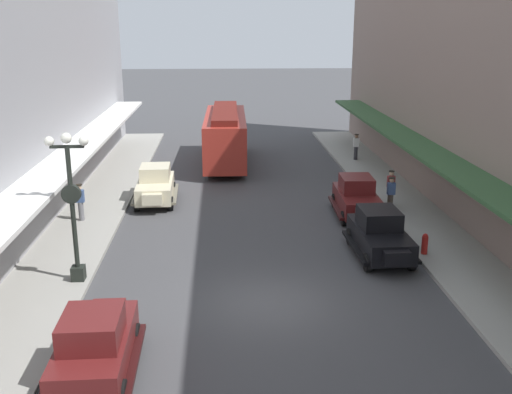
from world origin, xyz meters
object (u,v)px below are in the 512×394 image
object	(u,v)px
lamp_post_with_clock	(72,201)
pedestrian_0	(391,194)
parked_car_3	(380,233)
pedestrian_1	(80,202)
parked_car_0	(357,196)
streetcar	(225,134)
pedestrian_2	(356,147)
fire_hydrant	(425,244)
parked_car_1	(95,343)
pedestrian_3	(391,187)
parked_car_2	(155,184)

from	to	relation	value
lamp_post_with_clock	pedestrian_0	world-z (taller)	lamp_post_with_clock
parked_car_3	pedestrian_1	bearing A→B (deg)	159.37
parked_car_0	pedestrian_0	xyz separation A→B (m)	(1.61, 0.04, 0.07)
streetcar	pedestrian_2	xyz separation A→B (m)	(8.40, 0.02, -0.89)
parked_car_0	streetcar	size ratio (longest dim) A/B	0.45
lamp_post_with_clock	fire_hydrant	distance (m)	13.09
pedestrian_1	fire_hydrant	bearing A→B (deg)	-19.07
parked_car_1	pedestrian_1	distance (m)	12.65
parked_car_3	pedestrian_3	xyz separation A→B (m)	(2.18, 6.31, 0.07)
parked_car_2	pedestrian_1	size ratio (longest dim) A/B	2.57
parked_car_1	fire_hydrant	xyz separation A→B (m)	(11.01, 7.41, -0.38)
parked_car_3	streetcar	size ratio (longest dim) A/B	0.44
pedestrian_2	parked_car_3	bearing A→B (deg)	-99.32
streetcar	lamp_post_with_clock	xyz separation A→B (m)	(-5.26, -17.92, 1.08)
parked_car_3	pedestrian_2	bearing A→B (deg)	80.68
pedestrian_2	pedestrian_1	bearing A→B (deg)	-142.78
pedestrian_0	parked_car_1	bearing A→B (deg)	-131.28
parked_car_1	fire_hydrant	world-z (taller)	parked_car_1
parked_car_0	streetcar	world-z (taller)	streetcar
fire_hydrant	pedestrian_3	xyz separation A→B (m)	(0.46, 6.52, 0.45)
fire_hydrant	streetcar	bearing A→B (deg)	114.75
parked_car_3	fire_hydrant	world-z (taller)	parked_car_3
pedestrian_0	pedestrian_1	size ratio (longest dim) A/B	1.00
pedestrian_0	pedestrian_1	xyz separation A→B (m)	(-14.20, -0.41, 0.00)
lamp_post_with_clock	parked_car_2	bearing A→B (deg)	80.14
streetcar	pedestrian_1	xyz separation A→B (m)	(-6.59, -11.37, -0.89)
parked_car_1	pedestrian_2	world-z (taller)	parked_car_1
parked_car_0	parked_car_2	world-z (taller)	same
parked_car_0	pedestrian_2	world-z (taller)	parked_car_0
parked_car_2	pedestrian_2	bearing A→B (deg)	34.66
pedestrian_0	pedestrian_3	size ratio (longest dim) A/B	1.00
parked_car_1	streetcar	xyz separation A→B (m)	(3.52, 23.65, 0.96)
parked_car_2	fire_hydrant	distance (m)	13.65
parked_car_2	pedestrian_0	bearing A→B (deg)	-13.53
streetcar	pedestrian_0	xyz separation A→B (m)	(7.61, -10.96, -0.89)
lamp_post_with_clock	pedestrian_2	xyz separation A→B (m)	(13.66, 17.94, -1.97)
parked_car_0	fire_hydrant	xyz separation A→B (m)	(1.49, -5.23, -0.38)
parked_car_1	pedestrian_3	world-z (taller)	parked_car_1
parked_car_2	lamp_post_with_clock	size ratio (longest dim) A/B	0.83
fire_hydrant	pedestrian_1	size ratio (longest dim) A/B	0.49
parked_car_2	fire_hydrant	world-z (taller)	parked_car_2
pedestrian_0	pedestrian_2	bearing A→B (deg)	85.88
parked_car_0	pedestrian_1	size ratio (longest dim) A/B	2.57
parked_car_0	pedestrian_0	bearing A→B (deg)	1.54
fire_hydrant	pedestrian_3	size ratio (longest dim) A/B	0.49
parked_car_0	pedestrian_2	bearing A→B (deg)	77.70
lamp_post_with_clock	pedestrian_3	xyz separation A→B (m)	(13.21, 8.20, -1.97)
parked_car_0	streetcar	distance (m)	12.57
pedestrian_0	streetcar	bearing A→B (deg)	124.77
pedestrian_2	pedestrian_3	distance (m)	9.75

